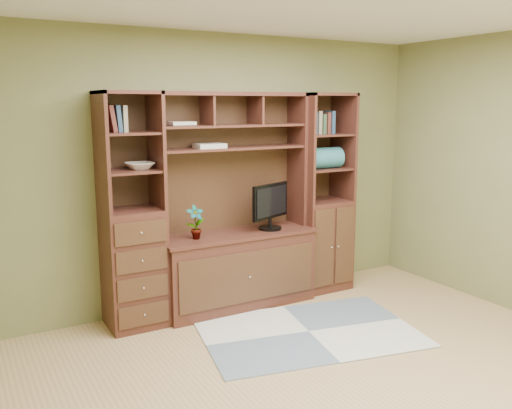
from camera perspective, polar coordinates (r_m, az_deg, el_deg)
room at (r=3.63m, az=10.40°, el=0.17°), size 4.60×4.10×2.64m
center_hutch at (r=5.12m, az=-2.04°, el=0.23°), size 1.54×0.53×2.05m
left_tower at (r=4.79m, az=-12.93°, el=-0.77°), size 0.50×0.45×2.05m
right_tower at (r=5.69m, az=6.96°, el=1.21°), size 0.55×0.45×2.05m
rug at (r=4.82m, az=5.56°, el=-13.19°), size 2.02×1.55×0.01m
monitor at (r=5.25m, az=1.51°, el=0.67°), size 0.55×0.39×0.62m
orchid at (r=4.93m, az=-6.38°, el=-1.87°), size 0.16×0.11×0.31m
magazines at (r=5.03m, az=-4.92°, el=6.18°), size 0.27×0.20×0.04m
bowl at (r=4.75m, az=-12.15°, el=4.01°), size 0.24×0.24×0.06m
blanket_teal at (r=5.59m, az=7.18°, el=4.88°), size 0.37×0.21×0.21m
blanket_red at (r=5.74m, az=6.98°, el=4.90°), size 0.34×0.19×0.19m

